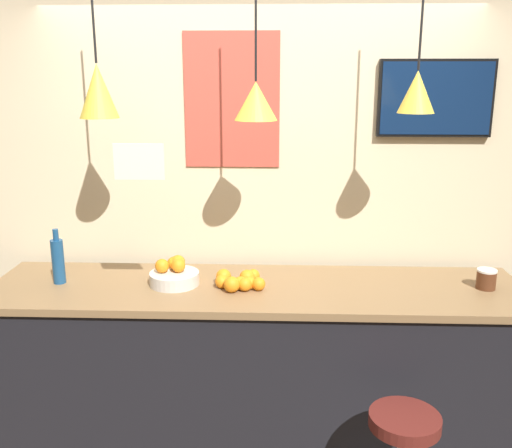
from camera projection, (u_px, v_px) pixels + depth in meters
name	position (u px, v px, depth m)	size (l,w,h in m)	color
back_wall	(259.00, 189.00, 3.45)	(8.00, 0.06, 2.90)	beige
service_counter	(256.00, 369.00, 3.23)	(2.91, 0.72, 1.01)	black
fruit_bowl	(174.00, 275.00, 3.13)	(0.27, 0.27, 0.15)	beige
orange_pile	(240.00, 281.00, 3.07)	(0.27, 0.24, 0.09)	orange
juice_bottle	(58.00, 260.00, 3.12)	(0.07, 0.07, 0.31)	navy
spread_jar	(486.00, 279.00, 3.06)	(0.10, 0.10, 0.11)	#562D19
pendant_lamp_left	(98.00, 90.00, 2.85)	(0.20, 0.20, 0.89)	black
pendant_lamp_middle	(256.00, 100.00, 2.83)	(0.22, 0.22, 0.90)	black
pendant_lamp_right	(417.00, 91.00, 2.79)	(0.18, 0.18, 0.87)	black
mounted_tv	(436.00, 98.00, 3.22)	(0.65, 0.04, 0.43)	black
hanging_menu_board	(139.00, 162.00, 2.67)	(0.24, 0.01, 0.17)	white
wall_poster	(232.00, 101.00, 3.29)	(0.55, 0.01, 0.77)	#C64C3D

